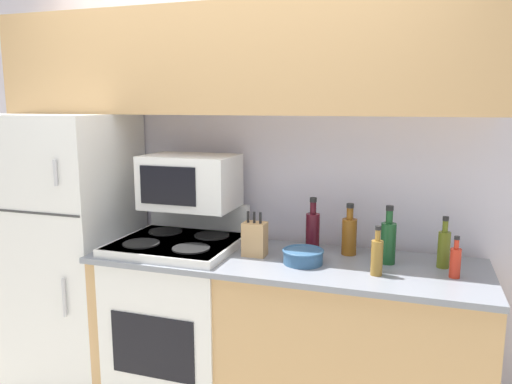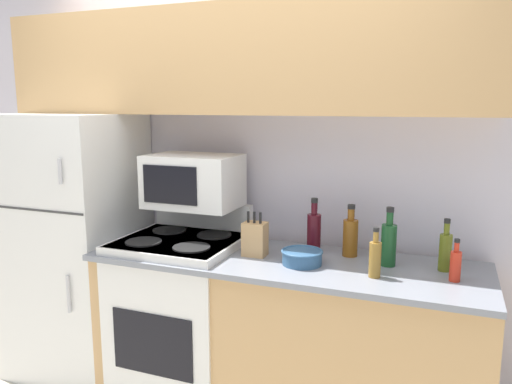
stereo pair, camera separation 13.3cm
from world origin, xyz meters
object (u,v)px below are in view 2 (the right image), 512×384
(bottle_wine_red, at_px, (314,231))
(bottle_hot_sauce, at_px, (455,265))
(bottle_olive_oil, at_px, (445,251))
(refrigerator, at_px, (75,245))
(knife_block, at_px, (255,239))
(bottle_vinegar, at_px, (375,258))
(bowl, at_px, (302,257))
(bottle_whiskey, at_px, (350,236))
(stove, at_px, (182,315))
(bottle_wine_green, at_px, (389,243))
(microwave, at_px, (193,181))

(bottle_wine_red, relative_size, bottle_hot_sauce, 1.50)
(bottle_olive_oil, bearing_deg, refrigerator, -178.16)
(refrigerator, bearing_deg, knife_block, -1.62)
(knife_block, distance_m, bottle_vinegar, 0.66)
(bowl, relative_size, bottle_hot_sauce, 1.07)
(knife_block, relative_size, bottle_hot_sauce, 1.21)
(bowl, xyz_separation_m, bottle_olive_oil, (0.68, 0.16, 0.06))
(bottle_olive_oil, bearing_deg, bottle_vinegar, -144.60)
(bottle_hot_sauce, bearing_deg, bottle_whiskey, 157.93)
(stove, distance_m, bottle_olive_oil, 1.51)
(knife_block, bearing_deg, bottle_wine_red, 33.62)
(bottle_hot_sauce, height_order, bottle_whiskey, bottle_whiskey)
(bowl, height_order, bottle_olive_oil, bottle_olive_oil)
(refrigerator, height_order, bottle_olive_oil, refrigerator)
(knife_block, height_order, bottle_wine_green, bottle_wine_green)
(knife_block, xyz_separation_m, bowl, (0.28, -0.05, -0.05))
(bottle_hot_sauce, relative_size, bottle_wine_green, 0.67)
(refrigerator, relative_size, bottle_whiskey, 5.91)
(bottle_hot_sauce, bearing_deg, bowl, -178.47)
(knife_block, distance_m, bottle_olive_oil, 0.96)
(bottle_wine_red, distance_m, bottle_hot_sauce, 0.76)
(bottle_whiskey, height_order, bottle_wine_green, bottle_wine_green)
(refrigerator, height_order, microwave, refrigerator)
(refrigerator, height_order, bottle_vinegar, refrigerator)
(bottle_hot_sauce, height_order, bottle_olive_oil, bottle_olive_oil)
(bottle_vinegar, bearing_deg, bottle_olive_oil, 35.40)
(bottle_vinegar, xyz_separation_m, bottle_wine_green, (0.04, 0.20, 0.02))
(stove, distance_m, bottle_wine_red, 0.93)
(bowl, bearing_deg, stove, 175.69)
(bottle_wine_green, bearing_deg, refrigerator, -178.43)
(bottle_hot_sauce, distance_m, bottle_wine_green, 0.34)
(bottle_wine_red, xyz_separation_m, bottle_wine_green, (0.41, -0.10, 0.00))
(bottle_whiskey, xyz_separation_m, bottle_wine_green, (0.21, -0.09, 0.01))
(bowl, bearing_deg, bottle_hot_sauce, 1.53)
(bottle_whiskey, distance_m, bottle_olive_oil, 0.48)
(bottle_olive_oil, relative_size, bottle_vinegar, 1.08)
(knife_block, bearing_deg, bottle_vinegar, -9.72)
(bottle_whiskey, bearing_deg, bottle_vinegar, -59.57)
(knife_block, bearing_deg, bottle_hot_sauce, -1.80)
(microwave, distance_m, knife_block, 0.53)
(bottle_whiskey, bearing_deg, stove, -169.39)
(stove, xyz_separation_m, bowl, (0.74, -0.06, 0.46))
(refrigerator, distance_m, microwave, 0.93)
(microwave, bearing_deg, bottle_whiskey, 3.09)
(bottle_wine_red, distance_m, bottle_whiskey, 0.20)
(bottle_wine_red, bearing_deg, bottle_hot_sauce, -16.52)
(bottle_wine_green, bearing_deg, bottle_hot_sauce, -20.87)
(bottle_hot_sauce, bearing_deg, bottle_vinegar, -167.28)
(knife_block, xyz_separation_m, bottle_wine_green, (0.69, 0.09, 0.03))
(bottle_olive_oil, bearing_deg, bottle_wine_green, -176.22)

